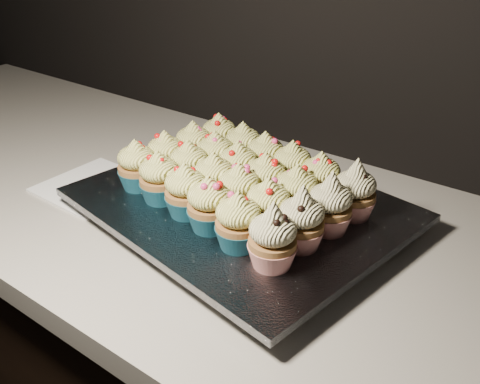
% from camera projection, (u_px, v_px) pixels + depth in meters
% --- Properties ---
extents(worktop, '(2.44, 0.64, 0.04)m').
position_uv_depth(worktop, '(287.00, 246.00, 0.82)').
color(worktop, beige).
rests_on(worktop, cabinet).
extents(napkin, '(0.17, 0.17, 0.00)m').
position_uv_depth(napkin, '(94.00, 186.00, 0.94)').
color(napkin, white).
rests_on(napkin, worktop).
extents(baking_tray, '(0.49, 0.40, 0.02)m').
position_uv_depth(baking_tray, '(240.00, 214.00, 0.84)').
color(baking_tray, black).
rests_on(baking_tray, worktop).
extents(foil_lining, '(0.53, 0.44, 0.01)m').
position_uv_depth(foil_lining, '(240.00, 204.00, 0.83)').
color(foil_lining, silver).
rests_on(foil_lining, baking_tray).
extents(cupcake_0, '(0.06, 0.06, 0.08)m').
position_uv_depth(cupcake_0, '(137.00, 166.00, 0.85)').
color(cupcake_0, '#17576D').
rests_on(cupcake_0, foil_lining).
extents(cupcake_1, '(0.06, 0.06, 0.08)m').
position_uv_depth(cupcake_1, '(159.00, 178.00, 0.81)').
color(cupcake_1, '#17576D').
rests_on(cupcake_1, foil_lining).
extents(cupcake_2, '(0.06, 0.06, 0.08)m').
position_uv_depth(cupcake_2, '(186.00, 192.00, 0.78)').
color(cupcake_2, '#17576D').
rests_on(cupcake_2, foil_lining).
extents(cupcake_3, '(0.06, 0.06, 0.08)m').
position_uv_depth(cupcake_3, '(209.00, 205.00, 0.74)').
color(cupcake_3, '#17576D').
rests_on(cupcake_3, foil_lining).
extents(cupcake_4, '(0.06, 0.06, 0.08)m').
position_uv_depth(cupcake_4, '(238.00, 222.00, 0.70)').
color(cupcake_4, '#17576D').
rests_on(cupcake_4, foil_lining).
extents(cupcake_5, '(0.06, 0.06, 0.10)m').
position_uv_depth(cupcake_5, '(273.00, 239.00, 0.66)').
color(cupcake_5, red).
rests_on(cupcake_5, foil_lining).
extents(cupcake_6, '(0.06, 0.06, 0.08)m').
position_uv_depth(cupcake_6, '(166.00, 156.00, 0.88)').
color(cupcake_6, '#17576D').
rests_on(cupcake_6, foil_lining).
extents(cupcake_7, '(0.06, 0.06, 0.08)m').
position_uv_depth(cupcake_7, '(189.00, 167.00, 0.85)').
color(cupcake_7, '#17576D').
rests_on(cupcake_7, foil_lining).
extents(cupcake_8, '(0.06, 0.06, 0.08)m').
position_uv_depth(cupcake_8, '(214.00, 180.00, 0.81)').
color(cupcake_8, '#17576D').
rests_on(cupcake_8, foil_lining).
extents(cupcake_9, '(0.06, 0.06, 0.08)m').
position_uv_depth(cupcake_9, '(239.00, 191.00, 0.78)').
color(cupcake_9, '#17576D').
rests_on(cupcake_9, foil_lining).
extents(cupcake_10, '(0.06, 0.06, 0.08)m').
position_uv_depth(cupcake_10, '(268.00, 207.00, 0.74)').
color(cupcake_10, '#17576D').
rests_on(cupcake_10, foil_lining).
extents(cupcake_11, '(0.06, 0.06, 0.10)m').
position_uv_depth(cupcake_11, '(301.00, 221.00, 0.70)').
color(cupcake_11, red).
rests_on(cupcake_11, foil_lining).
extents(cupcake_12, '(0.06, 0.06, 0.08)m').
position_uv_depth(cupcake_12, '(194.00, 146.00, 0.92)').
color(cupcake_12, '#17576D').
rests_on(cupcake_12, foil_lining).
extents(cupcake_13, '(0.06, 0.06, 0.08)m').
position_uv_depth(cupcake_13, '(215.00, 156.00, 0.88)').
color(cupcake_13, '#17576D').
rests_on(cupcake_13, foil_lining).
extents(cupcake_14, '(0.06, 0.06, 0.08)m').
position_uv_depth(cupcake_14, '(238.00, 167.00, 0.85)').
color(cupcake_14, '#17576D').
rests_on(cupcake_14, foil_lining).
extents(cupcake_15, '(0.06, 0.06, 0.08)m').
position_uv_depth(cupcake_15, '(265.00, 180.00, 0.81)').
color(cupcake_15, '#17576D').
rests_on(cupcake_15, foil_lining).
extents(cupcake_16, '(0.06, 0.06, 0.08)m').
position_uv_depth(cupcake_16, '(296.00, 193.00, 0.77)').
color(cupcake_16, '#17576D').
rests_on(cupcake_16, foil_lining).
extents(cupcake_17, '(0.06, 0.06, 0.10)m').
position_uv_depth(cupcake_17, '(330.00, 206.00, 0.74)').
color(cupcake_17, red).
rests_on(cupcake_17, foil_lining).
extents(cupcake_18, '(0.06, 0.06, 0.08)m').
position_uv_depth(cupcake_18, '(219.00, 137.00, 0.96)').
color(cupcake_18, '#17576D').
rests_on(cupcake_18, foil_lining).
extents(cupcake_19, '(0.06, 0.06, 0.08)m').
position_uv_depth(cupcake_19, '(243.00, 147.00, 0.92)').
color(cupcake_19, '#17576D').
rests_on(cupcake_19, foil_lining).
extents(cupcake_20, '(0.06, 0.06, 0.08)m').
position_uv_depth(cupcake_20, '(265.00, 157.00, 0.88)').
color(cupcake_20, '#17576D').
rests_on(cupcake_20, foil_lining).
extents(cupcake_21, '(0.06, 0.06, 0.08)m').
position_uv_depth(cupcake_21, '(292.00, 167.00, 0.85)').
color(cupcake_21, '#17576D').
rests_on(cupcake_21, foil_lining).
extents(cupcake_22, '(0.06, 0.06, 0.08)m').
position_uv_depth(cupcake_22, '(320.00, 179.00, 0.81)').
color(cupcake_22, '#17576D').
rests_on(cupcake_22, foil_lining).
extents(cupcake_23, '(0.06, 0.06, 0.10)m').
position_uv_depth(cupcake_23, '(355.00, 192.00, 0.77)').
color(cupcake_23, red).
rests_on(cupcake_23, foil_lining).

